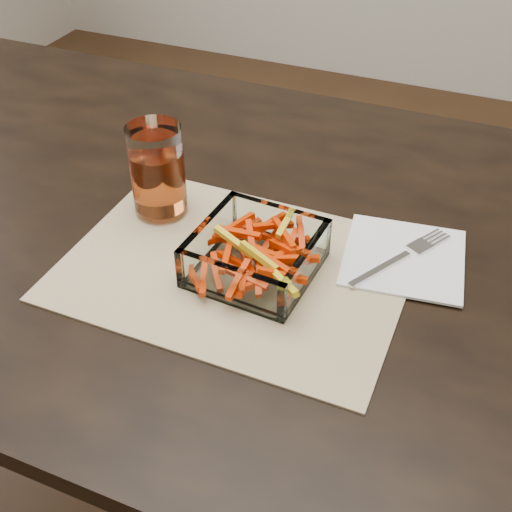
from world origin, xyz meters
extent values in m
plane|color=#331E0F|center=(0.00, 0.00, 0.00)|extent=(4.50, 4.50, 0.00)
cube|color=black|center=(0.00, 0.00, 0.73)|extent=(1.60, 0.90, 0.03)
cylinder|color=black|center=(-0.72, 0.37, 0.36)|extent=(0.06, 0.06, 0.72)
cube|color=tan|center=(0.06, -0.10, 0.75)|extent=(0.45, 0.33, 0.00)
cube|color=white|center=(0.08, -0.10, 0.76)|extent=(0.16, 0.16, 0.01)
cube|color=white|center=(0.09, -0.03, 0.78)|extent=(0.15, 0.02, 0.06)
cube|color=white|center=(0.08, -0.17, 0.78)|extent=(0.15, 0.02, 0.06)
cube|color=white|center=(0.01, -0.09, 0.78)|extent=(0.02, 0.15, 0.06)
cube|color=white|center=(0.15, -0.10, 0.78)|extent=(0.02, 0.15, 0.06)
cylinder|color=white|center=(-0.10, -0.02, 0.82)|extent=(0.08, 0.08, 0.14)
cylinder|color=#B34519|center=(-0.10, -0.02, 0.81)|extent=(0.07, 0.07, 0.09)
cube|color=white|center=(0.26, 0.00, 0.76)|extent=(0.18, 0.18, 0.00)
cube|color=silver|center=(0.24, -0.04, 0.76)|extent=(0.06, 0.10, 0.00)
cube|color=silver|center=(0.28, 0.03, 0.76)|extent=(0.04, 0.04, 0.00)
cube|color=silver|center=(0.28, 0.07, 0.76)|extent=(0.02, 0.03, 0.00)
cube|color=silver|center=(0.29, 0.06, 0.76)|extent=(0.02, 0.03, 0.00)
cube|color=silver|center=(0.30, 0.06, 0.76)|extent=(0.02, 0.03, 0.00)
cube|color=silver|center=(0.30, 0.06, 0.76)|extent=(0.02, 0.03, 0.00)
camera|label=1|loc=(0.33, -0.69, 1.31)|focal=45.00mm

